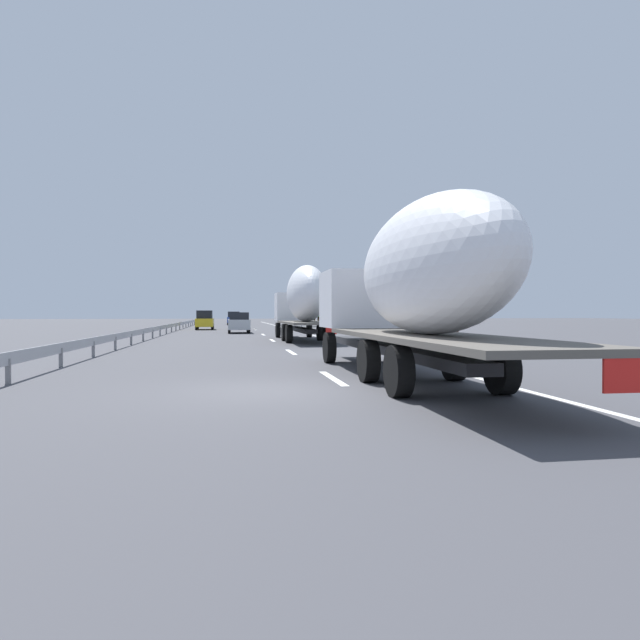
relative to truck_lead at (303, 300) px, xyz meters
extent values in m
plane|color=#424247|center=(18.92, 3.60, -2.51)|extent=(260.00, 260.00, 0.00)
cube|color=white|center=(-19.08, 1.80, -2.50)|extent=(3.20, 0.20, 0.01)
cube|color=white|center=(-9.39, 1.80, -2.50)|extent=(3.20, 0.20, 0.01)
cube|color=white|center=(1.13, 1.80, -2.50)|extent=(3.20, 0.20, 0.01)
cube|color=white|center=(10.49, 1.80, -2.50)|extent=(3.20, 0.20, 0.01)
cube|color=white|center=(24.38, 1.80, -2.50)|extent=(3.20, 0.20, 0.01)
cube|color=white|center=(25.88, 1.80, -2.50)|extent=(3.20, 0.20, 0.01)
cube|color=white|center=(41.76, 1.80, -2.50)|extent=(3.20, 0.20, 0.01)
cube|color=white|center=(38.98, 1.80, -2.50)|extent=(3.20, 0.20, 0.01)
cube|color=white|center=(57.68, 1.80, -2.50)|extent=(3.20, 0.20, 0.01)
cube|color=white|center=(23.92, -1.90, -2.50)|extent=(110.00, 0.20, 0.01)
cube|color=silver|center=(5.05, 0.00, -0.36)|extent=(2.40, 2.50, 1.90)
cube|color=black|center=(6.15, 0.00, 0.14)|extent=(0.08, 2.12, 0.80)
cube|color=#262628|center=(2.08, 0.00, -1.84)|extent=(10.93, 0.70, 0.24)
cube|color=#59544C|center=(-0.89, 0.00, -1.37)|extent=(9.48, 2.50, 0.12)
ellipsoid|color=white|center=(-1.31, 0.00, 0.33)|extent=(6.53, 2.20, 3.28)
cube|color=red|center=(-5.60, -0.69, -1.61)|extent=(0.04, 0.56, 0.56)
cylinder|color=black|center=(5.05, 1.10, -1.99)|extent=(1.04, 0.30, 1.04)
cylinder|color=black|center=(5.05, -1.10, -1.99)|extent=(1.04, 0.30, 1.04)
cylinder|color=black|center=(0.31, 1.10, -1.99)|extent=(1.04, 0.35, 1.04)
cylinder|color=black|center=(0.31, -1.10, -1.99)|extent=(1.04, 0.35, 1.04)
cylinder|color=black|center=(-2.09, 1.10, -1.99)|extent=(1.04, 0.35, 1.04)
cylinder|color=black|center=(-2.09, -1.10, -1.99)|extent=(1.04, 0.35, 1.04)
cube|color=silver|center=(-14.80, 0.00, -0.36)|extent=(2.40, 2.50, 1.90)
cube|color=black|center=(-13.70, 0.00, 0.14)|extent=(0.08, 2.12, 0.80)
cube|color=#262628|center=(-18.02, 0.00, -1.84)|extent=(11.85, 0.70, 0.24)
cube|color=#59544C|center=(-21.24, 0.00, -1.37)|extent=(10.48, 2.50, 0.12)
ellipsoid|color=white|center=(-21.09, 0.00, 0.22)|extent=(7.92, 2.20, 3.05)
cube|color=red|center=(-26.45, -0.69, -1.61)|extent=(0.04, 0.56, 0.56)
cylinder|color=black|center=(-14.80, 1.10, -1.99)|extent=(1.04, 0.30, 1.04)
cylinder|color=black|center=(-14.80, -1.10, -1.99)|extent=(1.04, 0.30, 1.04)
cylinder|color=black|center=(-20.04, 1.10, -1.99)|extent=(1.04, 0.35, 1.04)
cylinder|color=black|center=(-20.04, -1.10, -1.99)|extent=(1.04, 0.35, 1.04)
cylinder|color=black|center=(-22.44, 1.10, -1.99)|extent=(1.04, 0.35, 1.04)
cylinder|color=black|center=(-22.44, -1.10, -1.99)|extent=(1.04, 0.35, 1.04)
cube|color=gold|center=(25.22, 6.98, -1.77)|extent=(4.24, 1.78, 0.84)
cube|color=black|center=(24.90, 6.98, -0.93)|extent=(2.33, 1.57, 0.83)
cylinder|color=black|center=(26.54, 7.77, -2.19)|extent=(0.64, 0.22, 0.64)
cylinder|color=black|center=(26.54, 6.19, -2.19)|extent=(0.64, 0.22, 0.64)
cylinder|color=black|center=(23.91, 7.77, -2.19)|extent=(0.64, 0.22, 0.64)
cylinder|color=black|center=(23.91, 6.19, -2.19)|extent=(0.64, 0.22, 0.64)
cube|color=#ADB2B7|center=(14.66, 3.64, -1.77)|extent=(4.71, 1.83, 0.84)
cube|color=black|center=(14.31, 3.64, -1.04)|extent=(2.59, 1.61, 0.61)
cylinder|color=black|center=(16.12, 4.45, -2.19)|extent=(0.64, 0.22, 0.64)
cylinder|color=black|center=(16.12, 2.82, -2.19)|extent=(0.64, 0.22, 0.64)
cylinder|color=black|center=(13.20, 4.45, -2.19)|extent=(0.64, 0.22, 0.64)
cylinder|color=black|center=(13.20, 2.82, -2.19)|extent=(0.64, 0.22, 0.64)
cube|color=#28479E|center=(48.92, 3.84, -1.77)|extent=(4.32, 1.89, 0.84)
cube|color=black|center=(48.60, 3.84, -0.94)|extent=(2.38, 1.67, 0.81)
cylinder|color=black|center=(50.26, 4.69, -2.19)|extent=(0.64, 0.22, 0.64)
cylinder|color=black|center=(50.26, 2.99, -2.19)|extent=(0.64, 0.22, 0.64)
cylinder|color=black|center=(47.58, 4.69, -2.19)|extent=(0.64, 0.22, 0.64)
cylinder|color=black|center=(47.58, 2.99, -2.19)|extent=(0.64, 0.22, 0.64)
cylinder|color=gray|center=(24.44, -3.10, -1.39)|extent=(0.10, 0.10, 2.23)
cube|color=#2D569E|center=(24.44, -3.10, 0.07)|extent=(0.06, 0.90, 0.70)
cylinder|color=#472D19|center=(41.70, -9.27, -1.59)|extent=(0.39, 0.39, 1.83)
cone|color=#286B2D|center=(41.70, -9.27, 2.23)|extent=(3.61, 3.61, 5.80)
cylinder|color=#472D19|center=(-6.80, -6.87, -1.67)|extent=(0.28, 0.28, 1.67)
cone|color=#286B2D|center=(-6.80, -6.87, 1.57)|extent=(2.58, 2.58, 4.82)
cylinder|color=#472D19|center=(49.62, -8.35, -1.64)|extent=(0.36, 0.36, 1.74)
cone|color=#286B2D|center=(49.62, -8.35, 1.79)|extent=(3.95, 3.95, 5.11)
cylinder|color=#472D19|center=(8.42, -7.14, -1.51)|extent=(0.31, 0.31, 1.99)
cone|color=#194C1E|center=(8.42, -7.14, 1.67)|extent=(3.02, 3.02, 4.39)
cylinder|color=#472D19|center=(35.98, -6.80, -1.87)|extent=(0.27, 0.27, 1.27)
cone|color=#1E5B23|center=(35.98, -6.80, 0.61)|extent=(3.73, 3.73, 3.69)
cube|color=#9EA0A5|center=(21.92, 9.60, -1.91)|extent=(94.00, 0.06, 0.32)
cube|color=slate|center=(-18.95, 9.60, -2.21)|extent=(0.10, 0.10, 0.60)
cube|color=slate|center=(-14.87, 9.60, -2.21)|extent=(0.10, 0.10, 0.60)
cube|color=slate|center=(-10.78, 9.60, -2.21)|extent=(0.10, 0.10, 0.60)
cube|color=slate|center=(-6.69, 9.60, -2.21)|extent=(0.10, 0.10, 0.60)
cube|color=slate|center=(-2.60, 9.60, -2.21)|extent=(0.10, 0.10, 0.60)
cube|color=slate|center=(1.48, 9.60, -2.21)|extent=(0.10, 0.10, 0.60)
cube|color=slate|center=(5.57, 9.60, -2.21)|extent=(0.10, 0.10, 0.60)
cube|color=slate|center=(9.66, 9.60, -2.21)|extent=(0.10, 0.10, 0.60)
cube|color=slate|center=(13.74, 9.60, -2.21)|extent=(0.10, 0.10, 0.60)
cube|color=slate|center=(17.83, 9.60, -2.21)|extent=(0.10, 0.10, 0.60)
cube|color=slate|center=(21.92, 9.60, -2.21)|extent=(0.10, 0.10, 0.60)
cube|color=slate|center=(26.00, 9.60, -2.21)|extent=(0.10, 0.10, 0.60)
cube|color=slate|center=(30.09, 9.60, -2.21)|extent=(0.10, 0.10, 0.60)
cube|color=slate|center=(34.18, 9.60, -2.21)|extent=(0.10, 0.10, 0.60)
cube|color=slate|center=(38.26, 9.60, -2.21)|extent=(0.10, 0.10, 0.60)
cube|color=slate|center=(42.35, 9.60, -2.21)|extent=(0.10, 0.10, 0.60)
cube|color=slate|center=(46.44, 9.60, -2.21)|extent=(0.10, 0.10, 0.60)
cube|color=slate|center=(50.53, 9.60, -2.21)|extent=(0.10, 0.10, 0.60)
cube|color=slate|center=(54.61, 9.60, -2.21)|extent=(0.10, 0.10, 0.60)
cube|color=slate|center=(58.70, 9.60, -2.21)|extent=(0.10, 0.10, 0.60)
cube|color=slate|center=(62.79, 9.60, -2.21)|extent=(0.10, 0.10, 0.60)
cube|color=slate|center=(66.87, 9.60, -2.21)|extent=(0.10, 0.10, 0.60)
camera|label=1|loc=(-32.88, 4.42, -0.84)|focal=30.64mm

